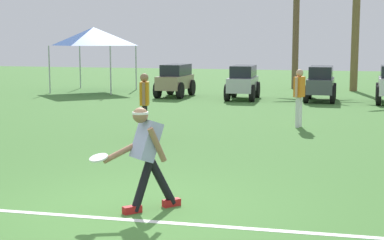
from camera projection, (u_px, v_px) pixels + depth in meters
name	position (u px, v px, depth m)	size (l,w,h in m)	color
ground_plane	(129.00, 211.00, 8.04)	(80.00, 80.00, 0.00)	#447A34
field_line_paint	(117.00, 219.00, 7.66)	(21.25, 0.11, 0.01)	white
frisbee_thrower	(147.00, 153.00, 7.95)	(0.91, 0.77, 1.43)	black
frisbee_in_flight	(99.00, 158.00, 7.79)	(0.32, 0.32, 0.09)	white
teammate_near_sideline	(299.00, 92.00, 15.72)	(0.29, 0.49, 1.56)	silver
teammate_midfield	(145.00, 100.00, 13.71)	(0.29, 0.49, 1.56)	black
parked_car_slot_a	(175.00, 79.00, 24.48)	(1.15, 2.40, 1.34)	#998466
parked_car_slot_b	(243.00, 81.00, 23.32)	(1.28, 2.45, 1.34)	#B7BABF
parked_car_slot_c	(321.00, 82.00, 22.64)	(1.19, 2.42, 1.34)	#474C51
palm_tree_far_left	(296.00, 18.00, 28.14)	(3.49, 3.30, 5.29)	brown
palm_tree_left_of_centre	(356.00, 13.00, 26.81)	(2.83, 3.40, 6.15)	brown
event_tent	(94.00, 36.00, 26.77)	(3.09, 3.09, 2.93)	#B2B5BA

